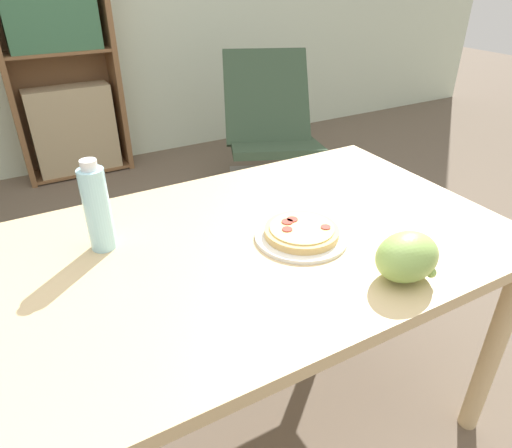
% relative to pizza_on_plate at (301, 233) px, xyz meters
% --- Properties ---
extents(ground_plane, '(14.00, 14.00, 0.00)m').
position_rel_pizza_on_plate_xyz_m(ground_plane, '(-0.02, 0.09, -0.75)').
color(ground_plane, brown).
extents(dining_table, '(1.33, 0.86, 0.74)m').
position_rel_pizza_on_plate_xyz_m(dining_table, '(-0.08, 0.05, -0.11)').
color(dining_table, '#D1B27F').
rests_on(dining_table, ground_plane).
extents(pizza_on_plate, '(0.25, 0.25, 0.04)m').
position_rel_pizza_on_plate_xyz_m(pizza_on_plate, '(0.00, 0.00, 0.00)').
color(pizza_on_plate, white).
rests_on(pizza_on_plate, dining_table).
extents(grape_bunch, '(0.16, 0.13, 0.12)m').
position_rel_pizza_on_plate_xyz_m(grape_bunch, '(0.11, -0.26, 0.04)').
color(grape_bunch, '#93BC5B').
rests_on(grape_bunch, dining_table).
extents(drink_bottle, '(0.06, 0.06, 0.24)m').
position_rel_pizza_on_plate_xyz_m(drink_bottle, '(-0.47, 0.21, 0.10)').
color(drink_bottle, '#A3DBEA').
rests_on(drink_bottle, dining_table).
extents(lounge_chair_far, '(0.78, 0.92, 0.88)m').
position_rel_pizza_on_plate_xyz_m(lounge_chair_far, '(0.85, 1.58, -0.47)').
color(lounge_chair_far, slate).
rests_on(lounge_chair_far, ground_plane).
extents(bookshelf, '(0.72, 0.26, 1.72)m').
position_rel_pizza_on_plate_xyz_m(bookshelf, '(-0.21, 2.56, 0.03)').
color(bookshelf, brown).
rests_on(bookshelf, ground_plane).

